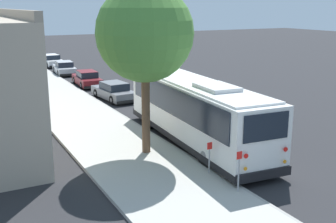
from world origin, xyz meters
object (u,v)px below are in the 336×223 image
Objects in this scene: parked_sedan_maroon at (87,79)px; sign_post_near at (239,171)px; parked_sedan_gray at (114,91)px; parked_sedan_white at (51,61)px; sign_post_far at (209,157)px; parked_sedan_silver at (64,68)px; shuttle_bus at (195,109)px; street_tree at (144,26)px.

sign_post_near is at bearing 179.29° from parked_sedan_maroon.
sign_post_near reaches higher than parked_sedan_gray.
sign_post_far reaches higher than parked_sedan_white.
shuttle_bus is at bearing -174.87° from parked_sedan_silver.
parked_sedan_silver is (24.21, 0.31, -1.15)m from shuttle_bus.
shuttle_bus is 6.05m from sign_post_near.
shuttle_bus is 1.43× the size of street_tree.
street_tree is at bearing 99.93° from shuttle_bus.
sign_post_far is (-34.45, 1.47, 0.20)m from parked_sedan_white.
shuttle_bus is 2.48× the size of parked_sedan_white.
parked_sedan_maroon is at bearing 4.43° from shuttle_bus.
sign_post_far reaches higher than parked_sedan_maroon.
parked_sedan_gray is 6.11m from parked_sedan_maroon.
sign_post_near reaches higher than parked_sedan_white.
parked_sedan_white is 3.09× the size of sign_post_near.
parked_sedan_maroon is (6.11, 0.12, -0.00)m from parked_sedan_gray.
parked_sedan_gray is at bearing -175.78° from parked_sedan_maroon.
parked_sedan_silver is at bearing -5.87° from street_tree.
sign_post_far reaches higher than parked_sedan_gray.
parked_sedan_silver is 3.38× the size of sign_post_far.
parked_sedan_maroon is 0.97× the size of parked_sedan_white.
parked_sedan_white is 34.48m from sign_post_far.
sign_post_far is at bearing -162.23° from street_tree.
sign_post_near is (-36.34, 1.47, 0.31)m from parked_sedan_white.
parked_sedan_maroon is 23.11m from sign_post_near.
shuttle_bus reaches higher than parked_sedan_maroon.
parked_sedan_white is at bearing 3.41° from parked_sedan_maroon.
shuttle_bus reaches higher than sign_post_near.
parked_sedan_maroon is 1.04× the size of parked_sedan_silver.
parked_sedan_gray is (11.19, 0.03, -1.15)m from shuttle_bus.
street_tree is 7.38m from sign_post_near.
parked_sedan_gray is 13.02m from parked_sedan_silver.
shuttle_bus is at bearing 175.34° from parked_sedan_gray.
parked_sedan_silver reaches higher than parked_sedan_maroon.
shuttle_bus is 2.65× the size of parked_sedan_silver.
parked_sedan_white is at bearing -2.32° from sign_post_near.
sign_post_far reaches higher than parked_sedan_silver.
parked_sedan_white is at bearing 3.55° from parked_sedan_silver.
parked_sedan_maroon is at bearing -8.67° from street_tree.
street_tree is at bearing 161.50° from parked_sedan_gray.
sign_post_far is at bearing 160.37° from shuttle_bus.
sign_post_far is at bearing 0.00° from sign_post_near.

